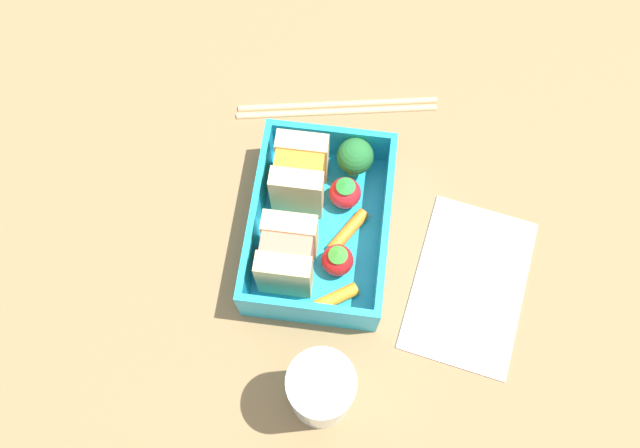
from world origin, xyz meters
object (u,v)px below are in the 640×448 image
Objects in this scene: carrot_stick_left at (348,230)px; sandwich_center_left at (300,175)px; carrot_stick_far_left at (336,298)px; broccoli_floret at (355,157)px; drinking_glass at (321,391)px; strawberry_far_left at (338,260)px; chopstick_pair at (337,106)px; folded_napkin at (469,284)px; strawberry_left at (345,192)px; sandwich_left at (288,255)px.

sandwich_center_left is at bearing 52.92° from carrot_stick_left.
carrot_stick_far_left is 12.92cm from broccoli_floret.
strawberry_far_left is at bearing 0.01° from drinking_glass.
sandwich_center_left is 8.33cm from strawberry_far_left.
strawberry_far_left is 17.29cm from chopstick_pair.
broccoli_floret is 15.51cm from folded_napkin.
chopstick_pair is (10.52, 1.90, -2.44)cm from strawberry_left.
strawberry_far_left is 12.37cm from folded_napkin.
carrot_stick_far_left is 0.84× the size of carrot_stick_left.
sandwich_center_left is at bearing 67.17° from folded_napkin.
sandwich_center_left is 1.78× the size of strawberry_left.
sandwich_left is 0.41× the size of folded_napkin.
sandwich_left reaches higher than carrot_stick_far_left.
sandwich_left reaches higher than strawberry_left.
carrot_stick_far_left reaches higher than chopstick_pair.
sandwich_center_left is 18.97cm from drinking_glass.
strawberry_left is 14.00cm from folded_napkin.
sandwich_center_left is at bearing 0.00° from sandwich_left.
strawberry_left is (-0.48, -4.19, -1.56)cm from sandwich_center_left.
strawberry_left reaches higher than carrot_stick_far_left.
sandwich_center_left is at bearing 167.11° from chopstick_pair.
strawberry_far_left is 0.17× the size of chopstick_pair.
chopstick_pair is (17.01, 1.96, -2.39)cm from strawberry_far_left.
strawberry_far_left is 0.73× the size of carrot_stick_left.
broccoli_floret is 0.23× the size of chopstick_pair.
drinking_glass is at bearing -179.78° from strawberry_left.
chopstick_pair is (7.44, 2.42, -3.67)cm from broccoli_floret.
carrot_stick_left is at bearing -169.31° from chopstick_pair.
folded_napkin is at bearing -129.16° from broccoli_floret.
carrot_stick_far_left is 12.35cm from folded_napkin.
carrot_stick_left is at bearing 74.44° from folded_napkin.
carrot_stick_far_left is at bearing -177.88° from strawberry_left.
strawberry_far_left is 0.97× the size of strawberry_left.
chopstick_pair is (20.16, 2.25, -1.45)cm from carrot_stick_far_left.
sandwich_center_left reaches higher than carrot_stick_left.
chopstick_pair is 22.01cm from folded_napkin.
strawberry_far_left is 9.67cm from broccoli_floret.
drinking_glass is (-14.78, 0.63, 3.15)cm from carrot_stick_left.
carrot_stick_far_left is at bearing 176.99° from carrot_stick_left.
strawberry_left is at bearing -96.53° from sandwich_center_left.
folded_napkin is (11.59, -12.10, -4.73)cm from drinking_glass.
strawberry_left reaches higher than folded_napkin.
sandwich_center_left is 0.31× the size of chopstick_pair.
drinking_glass is at bearing 178.02° from carrot_stick_far_left.
chopstick_pair is 28.94cm from drinking_glass.
sandwich_center_left is 1.35× the size of broccoli_floret.
strawberry_left is at bearing 12.22° from carrot_stick_left.
carrot_stick_left is (-3.69, -4.89, -2.57)cm from sandwich_center_left.
chopstick_pair is (17.65, -2.30, -4.00)cm from sandwich_left.
sandwich_center_left reaches higher than carrot_stick_far_left.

